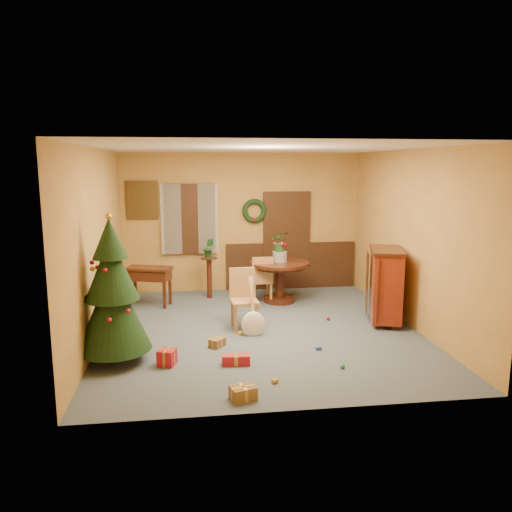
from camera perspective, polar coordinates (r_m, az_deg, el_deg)
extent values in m
plane|color=#343F4C|center=(8.22, 0.52, -8.42)|extent=(5.50, 5.50, 0.00)
plane|color=silver|center=(7.79, 0.56, 12.23)|extent=(5.50, 5.50, 0.00)
plane|color=olive|center=(10.58, -1.59, 3.85)|extent=(5.00, 0.00, 5.00)
plane|color=olive|center=(5.21, 4.85, -2.88)|extent=(5.00, 0.00, 5.00)
plane|color=olive|center=(7.92, -17.68, 1.19)|extent=(0.00, 5.50, 5.50)
plane|color=olive|center=(8.59, 17.29, 1.89)|extent=(0.00, 5.50, 5.50)
cube|color=black|center=(10.85, 3.98, -1.10)|extent=(2.80, 0.06, 1.00)
cube|color=black|center=(10.72, 3.51, 1.76)|extent=(1.00, 0.08, 2.10)
cube|color=white|center=(10.76, 3.47, 1.52)|extent=(0.80, 0.03, 1.90)
cube|color=black|center=(10.46, -7.58, 4.24)|extent=(1.05, 0.08, 1.45)
cube|color=white|center=(10.49, -7.58, 4.25)|extent=(0.88, 0.03, 1.25)
cube|color=white|center=(10.42, -9.67, 4.16)|extent=(0.42, 0.02, 1.45)
cube|color=white|center=(10.42, -5.48, 4.26)|extent=(0.42, 0.02, 1.45)
torus|color=black|center=(10.50, -0.19, 5.17)|extent=(0.51, 0.11, 0.51)
cube|color=#4C3819|center=(10.48, -12.86, 6.28)|extent=(0.62, 0.05, 0.78)
cube|color=gray|center=(10.51, -12.85, 6.29)|extent=(0.48, 0.02, 0.62)
cylinder|color=black|center=(9.69, 2.72, -0.85)|extent=(1.16, 1.16, 0.06)
cylinder|color=black|center=(9.71, 2.72, -1.21)|extent=(1.03, 1.03, 0.04)
cylinder|color=black|center=(9.77, 2.71, -2.99)|extent=(0.19, 0.19, 0.64)
cylinder|color=black|center=(9.86, 2.69, -4.92)|extent=(0.62, 0.62, 0.10)
cylinder|color=slate|center=(9.67, 2.73, -0.07)|extent=(0.28, 0.28, 0.20)
imported|color=#1E4C23|center=(9.62, 2.75, 1.67)|extent=(0.35, 0.30, 0.39)
cube|color=#93643A|center=(8.14, -1.35, -5.23)|extent=(0.46, 0.46, 0.05)
cube|color=#93643A|center=(8.26, -1.61, -3.05)|extent=(0.43, 0.07, 0.51)
cube|color=#93643A|center=(8.40, -0.40, -6.43)|extent=(0.05, 0.05, 0.44)
cube|color=#93643A|center=(8.34, -2.74, -6.56)|extent=(0.05, 0.05, 0.44)
cube|color=#93643A|center=(8.08, 0.10, -7.12)|extent=(0.05, 0.05, 0.44)
cube|color=#93643A|center=(8.02, -2.33, -7.26)|extent=(0.05, 0.05, 0.44)
cube|color=#93643A|center=(9.70, 0.58, -2.84)|extent=(0.42, 0.42, 0.05)
cube|color=#93643A|center=(9.47, 0.79, -1.56)|extent=(0.40, 0.05, 0.48)
cube|color=#93643A|center=(9.57, -0.21, -4.41)|extent=(0.04, 0.04, 0.41)
cube|color=#93643A|center=(9.63, 1.72, -4.33)|extent=(0.04, 0.04, 0.41)
cube|color=#93643A|center=(9.88, -0.53, -3.94)|extent=(0.04, 0.04, 0.41)
cube|color=#93643A|center=(9.94, 1.33, -3.86)|extent=(0.04, 0.04, 0.41)
cylinder|color=black|center=(10.08, -5.36, -2.55)|extent=(0.10, 0.10, 0.81)
cylinder|color=black|center=(10.00, -5.40, -0.23)|extent=(0.32, 0.32, 0.03)
imported|color=#19471E|center=(9.96, -5.42, 0.96)|extent=(0.23, 0.19, 0.39)
cylinder|color=#382111|center=(7.18, -15.75, -10.71)|extent=(0.13, 0.13, 0.21)
cone|color=black|center=(6.98, -16.01, -5.69)|extent=(0.99, 0.99, 1.16)
cone|color=black|center=(6.86, -16.23, -1.37)|extent=(0.72, 0.72, 0.85)
cone|color=black|center=(6.79, -16.40, 1.97)|extent=(0.47, 0.47, 0.54)
sphere|color=gold|center=(6.76, -16.52, 4.37)|extent=(0.09, 0.09, 0.09)
cube|color=black|center=(9.64, -12.16, -1.41)|extent=(0.93, 0.66, 0.05)
cube|color=black|center=(9.67, -12.13, -2.15)|extent=(0.87, 0.61, 0.18)
cube|color=black|center=(9.76, -14.16, -3.61)|extent=(0.14, 0.30, 0.69)
cube|color=black|center=(9.70, -9.98, -3.53)|extent=(0.14, 0.30, 0.69)
cube|color=#5A110A|center=(8.70, 14.60, -3.21)|extent=(0.71, 1.03, 1.16)
cube|color=black|center=(8.58, 14.78, 0.65)|extent=(0.78, 1.10, 0.05)
cylinder|color=black|center=(8.51, 15.41, -7.83)|extent=(0.07, 0.07, 0.08)
cylinder|color=black|center=(9.21, 13.51, -6.37)|extent=(0.07, 0.07, 0.08)
cube|color=brown|center=(5.92, -1.49, -15.36)|extent=(0.33, 0.28, 0.15)
cube|color=#B88B31|center=(5.92, -1.49, -15.36)|extent=(0.28, 0.11, 0.15)
cube|color=#B88B31|center=(5.92, -1.49, -15.36)|extent=(0.10, 0.21, 0.15)
cube|color=#A61623|center=(6.91, -10.14, -11.33)|extent=(0.27, 0.27, 0.21)
cube|color=#B88B31|center=(6.91, -10.14, -11.33)|extent=(0.22, 0.10, 0.22)
cube|color=#B88B31|center=(6.91, -10.14, -11.33)|extent=(0.10, 0.22, 0.22)
cube|color=brown|center=(7.50, -4.45, -9.81)|extent=(0.27, 0.28, 0.13)
cube|color=#B88B31|center=(7.50, -4.45, -9.81)|extent=(0.17, 0.20, 0.13)
cube|color=#B88B31|center=(7.50, -4.45, -9.81)|extent=(0.15, 0.13, 0.13)
cube|color=#A61623|center=(6.85, -2.30, -11.76)|extent=(0.38, 0.18, 0.13)
cube|color=#B88B31|center=(6.85, -2.30, -11.76)|extent=(0.38, 0.05, 0.13)
cube|color=#B88B31|center=(6.85, -2.30, -11.76)|extent=(0.06, 0.16, 0.13)
cube|color=#264BA7|center=(7.40, 7.15, -10.44)|extent=(0.09, 0.06, 0.05)
sphere|color=#238237|center=(6.82, 9.86, -12.32)|extent=(0.06, 0.06, 0.06)
cube|color=gold|center=(7.97, -1.81, -8.84)|extent=(0.09, 0.09, 0.05)
sphere|color=#AF0B22|center=(8.78, 8.26, -7.09)|extent=(0.06, 0.06, 0.06)
cube|color=gold|center=(6.32, 2.18, -14.11)|extent=(0.09, 0.09, 0.05)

